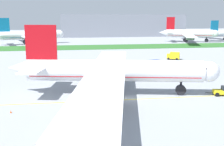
{
  "coord_description": "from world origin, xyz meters",
  "views": [
    {
      "loc": [
        -13.11,
        -61.49,
        18.28
      ],
      "look_at": [
        -1.9,
        12.17,
        3.45
      ],
      "focal_mm": 47.62,
      "sensor_mm": 36.0,
      "label": 1
    }
  ],
  "objects_px": {
    "parked_airliner_far_left": "(29,35)",
    "airliner_foreground": "(111,71)",
    "service_truck_catering_van": "(155,64)",
    "pushback_tug": "(223,91)",
    "ground_crew_wingwalker_port": "(102,92)",
    "service_truck_fuel_bowser": "(173,56)",
    "parked_airliner_far_centre": "(189,34)",
    "traffic_cone_near_nose": "(11,111)"
  },
  "relations": [
    {
      "from": "parked_airliner_far_left",
      "to": "airliner_foreground",
      "type": "bearing_deg",
      "value": -75.0
    },
    {
      "from": "airliner_foreground",
      "to": "service_truck_catering_van",
      "type": "xyz_separation_m",
      "value": [
        19.35,
        29.92,
        -3.76
      ]
    },
    {
      "from": "pushback_tug",
      "to": "ground_crew_wingwalker_port",
      "type": "relative_size",
      "value": 3.47
    },
    {
      "from": "service_truck_fuel_bowser",
      "to": "parked_airliner_far_left",
      "type": "distance_m",
      "value": 99.15
    },
    {
      "from": "service_truck_catering_van",
      "to": "parked_airliner_far_centre",
      "type": "relative_size",
      "value": 0.11
    },
    {
      "from": "airliner_foreground",
      "to": "traffic_cone_near_nose",
      "type": "bearing_deg",
      "value": -153.02
    },
    {
      "from": "service_truck_fuel_bowser",
      "to": "parked_airliner_far_left",
      "type": "relative_size",
      "value": 0.08
    },
    {
      "from": "traffic_cone_near_nose",
      "to": "service_truck_fuel_bowser",
      "type": "height_order",
      "value": "service_truck_fuel_bowser"
    },
    {
      "from": "pushback_tug",
      "to": "service_truck_catering_van",
      "type": "xyz_separation_m",
      "value": [
        -5.53,
        35.1,
        0.64
      ]
    },
    {
      "from": "airliner_foreground",
      "to": "parked_airliner_far_left",
      "type": "height_order",
      "value": "parked_airliner_far_left"
    },
    {
      "from": "airliner_foreground",
      "to": "ground_crew_wingwalker_port",
      "type": "relative_size",
      "value": 46.29
    },
    {
      "from": "traffic_cone_near_nose",
      "to": "parked_airliner_far_left",
      "type": "distance_m",
      "value": 133.92
    },
    {
      "from": "parked_airliner_far_left",
      "to": "service_truck_fuel_bowser",
      "type": "bearing_deg",
      "value": -48.41
    },
    {
      "from": "ground_crew_wingwalker_port",
      "to": "parked_airliner_far_left",
      "type": "height_order",
      "value": "parked_airliner_far_left"
    },
    {
      "from": "pushback_tug",
      "to": "parked_airliner_far_centre",
      "type": "bearing_deg",
      "value": 70.43
    },
    {
      "from": "service_truck_catering_van",
      "to": "service_truck_fuel_bowser",
      "type": "bearing_deg",
      "value": 54.09
    },
    {
      "from": "parked_airliner_far_centre",
      "to": "airliner_foreground",
      "type": "bearing_deg",
      "value": -119.91
    },
    {
      "from": "pushback_tug",
      "to": "service_truck_catering_van",
      "type": "relative_size",
      "value": 0.91
    },
    {
      "from": "airliner_foreground",
      "to": "ground_crew_wingwalker_port",
      "type": "distance_m",
      "value": 5.26
    },
    {
      "from": "airliner_foreground",
      "to": "parked_airliner_far_centre",
      "type": "bearing_deg",
      "value": 60.09
    },
    {
      "from": "ground_crew_wingwalker_port",
      "to": "parked_airliner_far_left",
      "type": "xyz_separation_m",
      "value": [
        -30.52,
        124.39,
        4.43
      ]
    },
    {
      "from": "parked_airliner_far_left",
      "to": "parked_airliner_far_centre",
      "type": "xyz_separation_m",
      "value": [
        102.81,
        -1.14,
        0.08
      ]
    },
    {
      "from": "parked_airliner_far_centre",
      "to": "ground_crew_wingwalker_port",
      "type": "bearing_deg",
      "value": -120.39
    },
    {
      "from": "service_truck_catering_van",
      "to": "parked_airliner_far_centre",
      "type": "bearing_deg",
      "value": 61.11
    },
    {
      "from": "airliner_foreground",
      "to": "parked_airliner_far_centre",
      "type": "relative_size",
      "value": 1.34
    },
    {
      "from": "parked_airliner_far_left",
      "to": "parked_airliner_far_centre",
      "type": "distance_m",
      "value": 102.81
    },
    {
      "from": "airliner_foreground",
      "to": "service_truck_catering_van",
      "type": "distance_m",
      "value": 35.83
    },
    {
      "from": "service_truck_catering_van",
      "to": "parked_airliner_far_centre",
      "type": "distance_m",
      "value": 104.75
    },
    {
      "from": "traffic_cone_near_nose",
      "to": "service_truck_fuel_bowser",
      "type": "distance_m",
      "value": 79.88
    },
    {
      "from": "service_truck_fuel_bowser",
      "to": "service_truck_catering_van",
      "type": "xyz_separation_m",
      "value": [
        -13.53,
        -18.68,
        -0.0
      ]
    },
    {
      "from": "traffic_cone_near_nose",
      "to": "service_truck_catering_van",
      "type": "relative_size",
      "value": 0.09
    },
    {
      "from": "service_truck_catering_van",
      "to": "ground_crew_wingwalker_port",
      "type": "bearing_deg",
      "value": -124.49
    },
    {
      "from": "traffic_cone_near_nose",
      "to": "service_truck_fuel_bowser",
      "type": "bearing_deg",
      "value": 47.8
    },
    {
      "from": "pushback_tug",
      "to": "ground_crew_wingwalker_port",
      "type": "bearing_deg",
      "value": 172.7
    },
    {
      "from": "ground_crew_wingwalker_port",
      "to": "traffic_cone_near_nose",
      "type": "distance_m",
      "value": 20.45
    },
    {
      "from": "ground_crew_wingwalker_port",
      "to": "service_truck_fuel_bowser",
      "type": "relative_size",
      "value": 0.31
    },
    {
      "from": "airliner_foreground",
      "to": "traffic_cone_near_nose",
      "type": "relative_size",
      "value": 133.16
    },
    {
      "from": "pushback_tug",
      "to": "service_truck_catering_van",
      "type": "height_order",
      "value": "service_truck_catering_van"
    },
    {
      "from": "pushback_tug",
      "to": "service_truck_fuel_bowser",
      "type": "distance_m",
      "value": 54.37
    },
    {
      "from": "ground_crew_wingwalker_port",
      "to": "service_truck_catering_van",
      "type": "bearing_deg",
      "value": 55.51
    },
    {
      "from": "service_truck_fuel_bowser",
      "to": "service_truck_catering_van",
      "type": "distance_m",
      "value": 23.06
    },
    {
      "from": "parked_airliner_far_centre",
      "to": "service_truck_fuel_bowser",
      "type": "bearing_deg",
      "value": -116.92
    }
  ]
}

